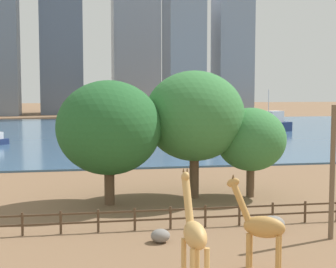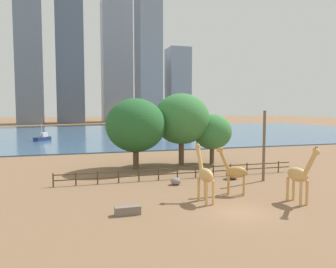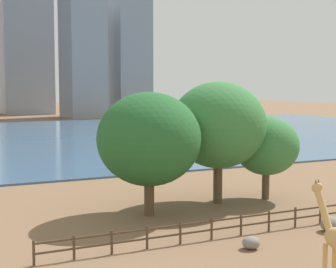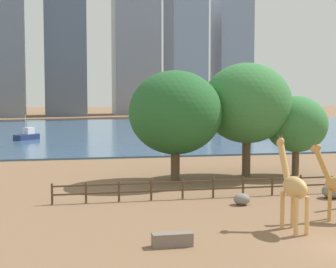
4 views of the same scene
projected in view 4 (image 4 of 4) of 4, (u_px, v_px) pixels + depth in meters
name	position (u px, v px, depth m)	size (l,w,h in m)	color
ground_plane	(126.00, 130.00, 100.48)	(400.00, 400.00, 0.00)	brown
harbor_water	(128.00, 130.00, 97.55)	(180.00, 86.00, 0.20)	#3D6084
giraffe_companion	(293.00, 187.00, 25.21)	(0.90, 3.08, 4.66)	tan
boulder_near_fence	(332.00, 191.00, 33.36)	(1.37, 1.25, 0.94)	gray
boulder_by_pole	(242.00, 199.00, 31.32)	(1.01, 0.94, 0.70)	gray
feeding_trough	(172.00, 240.00, 22.71)	(1.80, 0.60, 0.60)	#72665B
enclosure_fence	(249.00, 185.00, 33.98)	(26.12, 0.14, 1.30)	#4C3826
tree_left_large	(247.00, 103.00, 42.04)	(7.31, 7.31, 9.33)	brown
tree_center_broad	(175.00, 113.00, 39.60)	(7.20, 7.20, 8.60)	brown
tree_right_tall	(296.00, 124.00, 42.60)	(5.18, 5.18, 6.62)	brown
boat_ferry	(279.00, 122.00, 99.03)	(9.05, 6.34, 7.69)	navy
boat_sailboat	(27.00, 136.00, 75.12)	(3.68, 4.05, 3.64)	navy
skyline_block_left	(136.00, 20.00, 182.02)	(15.77, 15.32, 66.34)	#939EAD
skyline_block_right	(232.00, 58.00, 161.98)	(10.45, 11.83, 37.06)	gray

